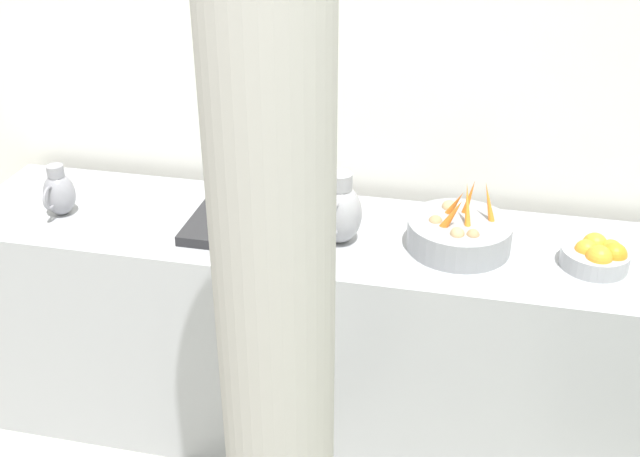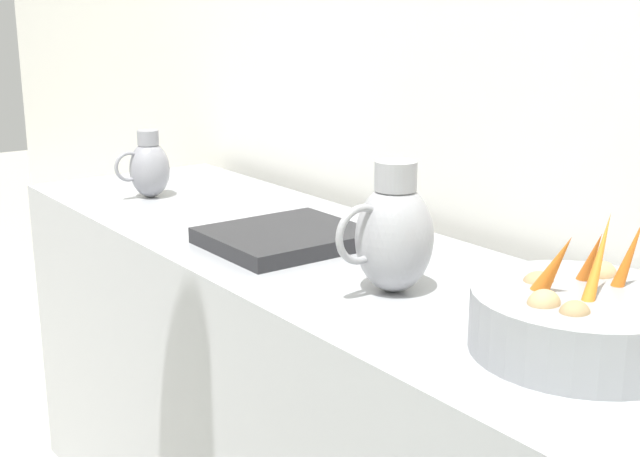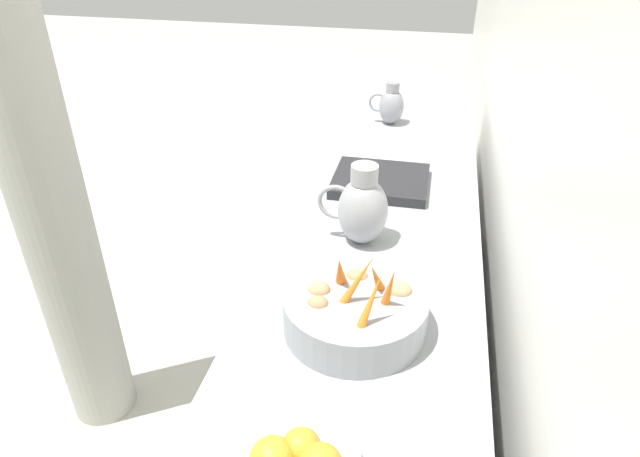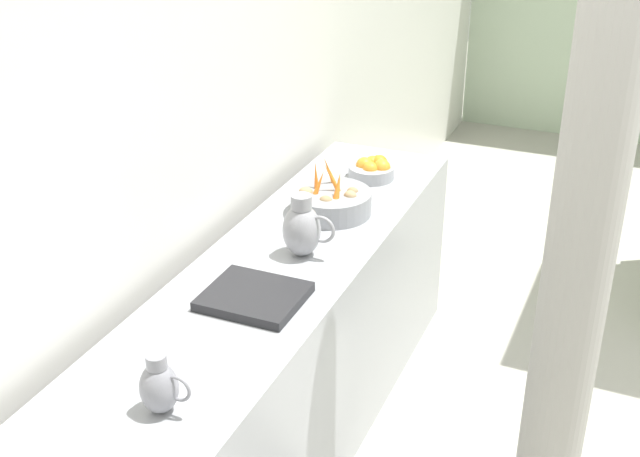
{
  "view_description": "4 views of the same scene",
  "coord_description": "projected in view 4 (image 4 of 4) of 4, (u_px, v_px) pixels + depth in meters",
  "views": [
    {
      "loc": [
        0.76,
        0.43,
        2.19
      ],
      "look_at": [
        -1.41,
        -0.05,
        0.97
      ],
      "focal_mm": 42.84,
      "sensor_mm": 36.0,
      "label": 1
    },
    {
      "loc": [
        -0.45,
        1.16,
        1.43
      ],
      "look_at": [
        -1.42,
        -0.15,
        1.0
      ],
      "focal_mm": 47.32,
      "sensor_mm": 36.0,
      "label": 2
    },
    {
      "loc": [
        -1.66,
        1.44,
        1.81
      ],
      "look_at": [
        -1.36,
        0.08,
        0.97
      ],
      "focal_mm": 31.12,
      "sensor_mm": 36.0,
      "label": 3
    },
    {
      "loc": [
        -0.29,
        -2.6,
        2.42
      ],
      "look_at": [
        -1.44,
        0.08,
        0.98
      ],
      "focal_mm": 46.53,
      "sensor_mm": 36.0,
      "label": 4
    }
  ],
  "objects": [
    {
      "name": "counter_sink_basin",
      "position": [
        254.0,
        297.0,
        2.92
      ],
      "size": [
        0.34,
        0.3,
        0.04
      ],
      "primitive_type": "cube",
      "color": "#232326",
      "rests_on": "prep_counter"
    },
    {
      "name": "metal_pitcher_short",
      "position": [
        160.0,
        386.0,
        2.35
      ],
      "size": [
        0.16,
        0.11,
        0.19
      ],
      "color": "gray",
      "rests_on": "prep_counter"
    },
    {
      "name": "support_column",
      "position": [
        598.0,
        139.0,
        2.67
      ],
      "size": [
        0.24,
        0.24,
        3.0
      ],
      "primitive_type": "cylinder",
      "color": "#9E9B93",
      "rests_on": "ground_plane"
    },
    {
      "name": "vegetable_colander",
      "position": [
        331.0,
        202.0,
        3.56
      ],
      "size": [
        0.35,
        0.35,
        0.23
      ],
      "color": "gray",
      "rests_on": "prep_counter"
    },
    {
      "name": "prep_counter",
      "position": [
        283.0,
        357.0,
        3.39
      ],
      "size": [
        0.62,
        2.63,
        0.9
      ],
      "primitive_type": "cube",
      "color": "#9EA0A5",
      "rests_on": "ground_plane"
    },
    {
      "name": "tile_wall_left",
      "position": [
        239.0,
        65.0,
        3.49
      ],
      "size": [
        0.1,
        8.0,
        3.0
      ],
      "primitive_type": "cube",
      "color": "white",
      "rests_on": "ground_plane"
    },
    {
      "name": "orange_bowl",
      "position": [
        373.0,
        169.0,
        3.92
      ],
      "size": [
        0.22,
        0.22,
        0.1
      ],
      "color": "#9EA0A5",
      "rests_on": "prep_counter"
    },
    {
      "name": "metal_pitcher_tall",
      "position": [
        302.0,
        228.0,
        3.19
      ],
      "size": [
        0.21,
        0.15,
        0.25
      ],
      "color": "#939399",
      "rests_on": "prep_counter"
    }
  ]
}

